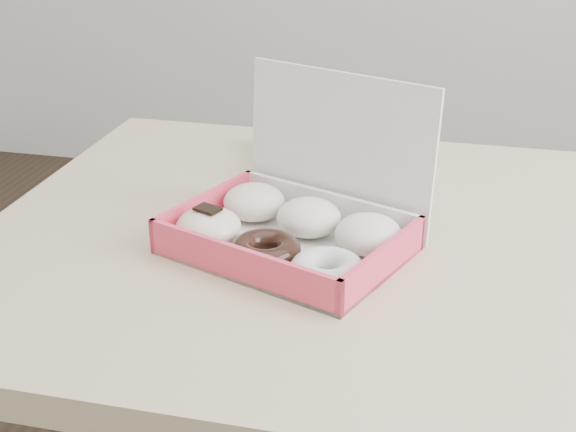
# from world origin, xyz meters

# --- Properties ---
(table) EXTENTS (1.20, 0.80, 0.75)m
(table) POSITION_xyz_m (0.00, 0.00, 0.67)
(table) COLOR #C8B383
(table) RESTS_ON ground
(donut_box) EXTENTS (0.34, 0.31, 0.20)m
(donut_box) POSITION_xyz_m (-0.18, -0.05, 0.78)
(donut_box) COLOR white
(donut_box) RESTS_ON table
(newspapers) EXTENTS (0.27, 0.24, 0.04)m
(newspapers) POSITION_xyz_m (-0.19, 0.26, 0.77)
(newspapers) COLOR silver
(newspapers) RESTS_ON table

